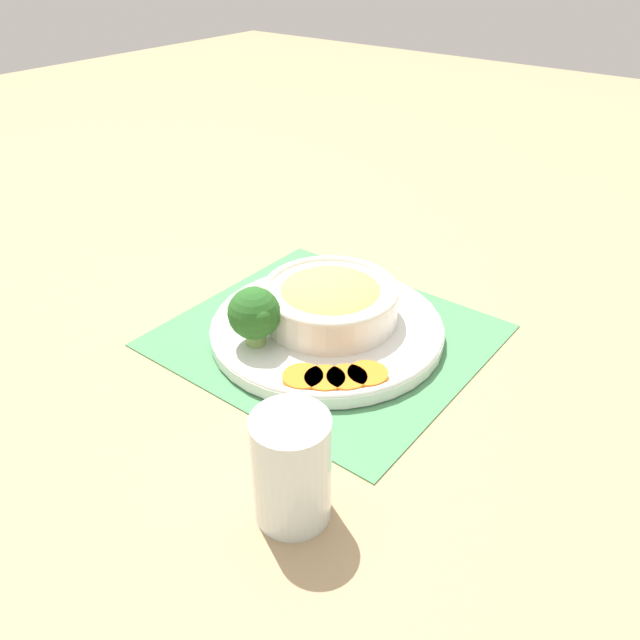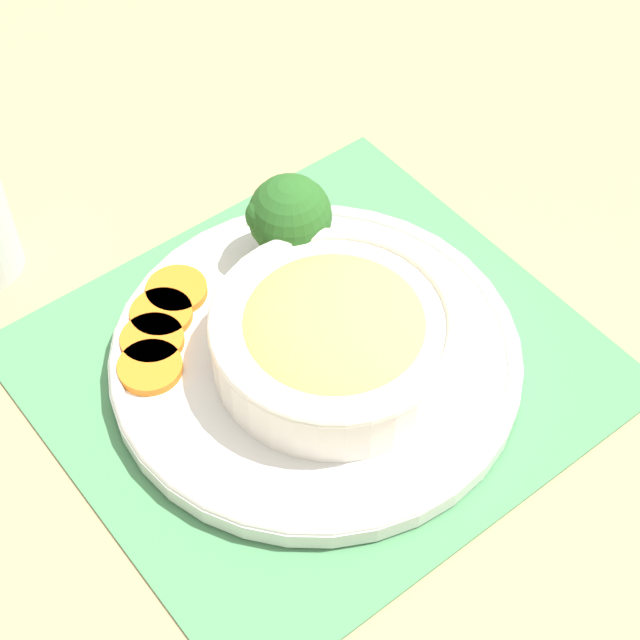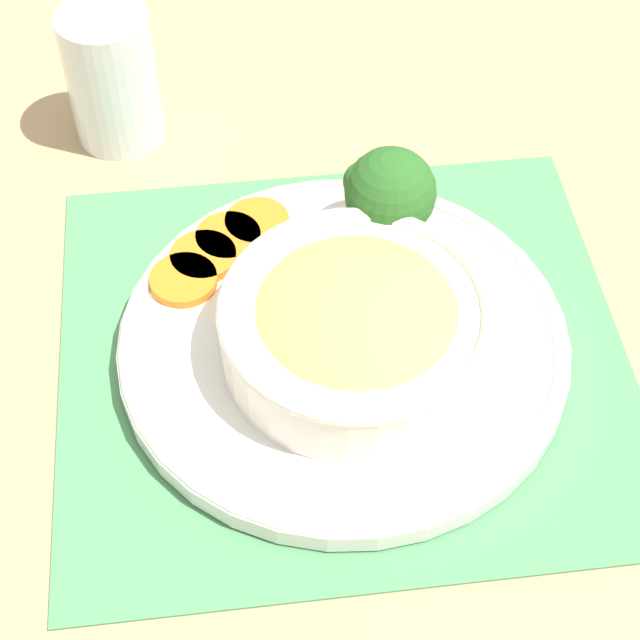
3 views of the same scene
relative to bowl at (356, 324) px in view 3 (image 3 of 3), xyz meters
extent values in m
plane|color=tan|center=(-0.01, 0.01, -0.05)|extent=(4.00, 4.00, 0.00)
cube|color=#4C8C59|center=(-0.01, 0.01, -0.05)|extent=(0.40, 0.37, 0.00)
cylinder|color=white|center=(-0.01, 0.01, -0.04)|extent=(0.32, 0.32, 0.02)
torus|color=white|center=(-0.01, 0.01, -0.03)|extent=(0.32, 0.32, 0.01)
cylinder|color=silver|center=(0.00, 0.00, -0.01)|extent=(0.18, 0.18, 0.05)
torus|color=silver|center=(0.00, 0.00, 0.02)|extent=(0.19, 0.19, 0.01)
ellipsoid|color=#E0B75B|center=(0.00, 0.00, 0.00)|extent=(0.15, 0.15, 0.05)
cylinder|color=#759E51|center=(0.04, 0.11, -0.02)|extent=(0.03, 0.03, 0.02)
sphere|color=#286023|center=(0.04, 0.11, 0.02)|extent=(0.07, 0.07, 0.07)
sphere|color=#286023|center=(0.02, 0.12, 0.02)|extent=(0.03, 0.03, 0.03)
sphere|color=#286023|center=(0.06, 0.10, 0.02)|extent=(0.03, 0.03, 0.03)
cylinder|color=orange|center=(-0.06, 0.13, -0.03)|extent=(0.05, 0.05, 0.01)
cylinder|color=orange|center=(-0.08, 0.12, -0.03)|extent=(0.05, 0.05, 0.01)
cylinder|color=orange|center=(-0.10, 0.10, -0.03)|extent=(0.05, 0.05, 0.01)
cylinder|color=orange|center=(-0.12, 0.08, -0.03)|extent=(0.05, 0.05, 0.01)
cylinder|color=silver|center=(-0.16, 0.28, 0.01)|extent=(0.07, 0.07, 0.12)
cylinder|color=silver|center=(-0.16, 0.28, -0.01)|extent=(0.06, 0.06, 0.07)
camera|label=1|loc=(-0.43, 0.58, 0.44)|focal=35.00mm
camera|label=2|loc=(-0.31, -0.38, 0.62)|focal=60.00mm
camera|label=3|loc=(-0.08, -0.45, 0.56)|focal=60.00mm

